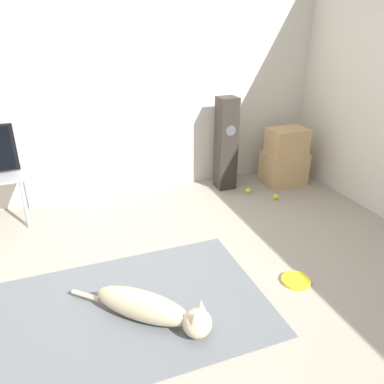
{
  "coord_description": "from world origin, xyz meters",
  "views": [
    {
      "loc": [
        -0.49,
        -2.01,
        1.87
      ],
      "look_at": [
        0.59,
        0.87,
        0.45
      ],
      "focal_mm": 35.0,
      "sensor_mm": 36.0,
      "label": 1
    }
  ],
  "objects_px": {
    "cardboard_box_lower": "(284,168)",
    "tennis_ball_by_boxes": "(276,197)",
    "floor_speaker": "(226,144)",
    "dog": "(152,309)",
    "cardboard_box_upper": "(287,141)",
    "tennis_ball_near_speaker": "(248,191)",
    "frisbee": "(296,280)"
  },
  "relations": [
    {
      "from": "dog",
      "to": "tennis_ball_near_speaker",
      "type": "relative_size",
      "value": 12.53
    },
    {
      "from": "cardboard_box_lower",
      "to": "floor_speaker",
      "type": "bearing_deg",
      "value": 168.3
    },
    {
      "from": "frisbee",
      "to": "floor_speaker",
      "type": "relative_size",
      "value": 0.21
    },
    {
      "from": "dog",
      "to": "tennis_ball_by_boxes",
      "type": "bearing_deg",
      "value": 36.85
    },
    {
      "from": "floor_speaker",
      "to": "tennis_ball_near_speaker",
      "type": "bearing_deg",
      "value": -55.84
    },
    {
      "from": "dog",
      "to": "cardboard_box_upper",
      "type": "distance_m",
      "value": 2.79
    },
    {
      "from": "cardboard_box_upper",
      "to": "tennis_ball_by_boxes",
      "type": "height_order",
      "value": "cardboard_box_upper"
    },
    {
      "from": "cardboard_box_lower",
      "to": "tennis_ball_near_speaker",
      "type": "distance_m",
      "value": 0.59
    },
    {
      "from": "cardboard_box_lower",
      "to": "cardboard_box_upper",
      "type": "bearing_deg",
      "value": -98.32
    },
    {
      "from": "floor_speaker",
      "to": "tennis_ball_near_speaker",
      "type": "distance_m",
      "value": 0.61
    },
    {
      "from": "frisbee",
      "to": "tennis_ball_near_speaker",
      "type": "relative_size",
      "value": 3.48
    },
    {
      "from": "frisbee",
      "to": "floor_speaker",
      "type": "xyz_separation_m",
      "value": [
        0.25,
        1.87,
        0.53
      ]
    },
    {
      "from": "frisbee",
      "to": "tennis_ball_near_speaker",
      "type": "xyz_separation_m",
      "value": [
        0.44,
        1.6,
        0.02
      ]
    },
    {
      "from": "frisbee",
      "to": "cardboard_box_upper",
      "type": "distance_m",
      "value": 2.04
    },
    {
      "from": "frisbee",
      "to": "tennis_ball_by_boxes",
      "type": "distance_m",
      "value": 1.49
    },
    {
      "from": "frisbee",
      "to": "cardboard_box_lower",
      "type": "height_order",
      "value": "cardboard_box_lower"
    },
    {
      "from": "floor_speaker",
      "to": "dog",
      "type": "bearing_deg",
      "value": -126.83
    },
    {
      "from": "tennis_ball_by_boxes",
      "to": "tennis_ball_near_speaker",
      "type": "relative_size",
      "value": 1.0
    },
    {
      "from": "cardboard_box_lower",
      "to": "tennis_ball_by_boxes",
      "type": "relative_size",
      "value": 7.61
    },
    {
      "from": "tennis_ball_near_speaker",
      "to": "floor_speaker",
      "type": "bearing_deg",
      "value": 124.16
    },
    {
      "from": "cardboard_box_lower",
      "to": "floor_speaker",
      "type": "xyz_separation_m",
      "value": [
        -0.73,
        0.15,
        0.34
      ]
    },
    {
      "from": "cardboard_box_lower",
      "to": "tennis_ball_by_boxes",
      "type": "bearing_deg",
      "value": -131.09
    },
    {
      "from": "frisbee",
      "to": "cardboard_box_upper",
      "type": "relative_size",
      "value": 0.52
    },
    {
      "from": "cardboard_box_upper",
      "to": "tennis_ball_near_speaker",
      "type": "relative_size",
      "value": 6.76
    },
    {
      "from": "cardboard_box_lower",
      "to": "cardboard_box_upper",
      "type": "relative_size",
      "value": 1.13
    },
    {
      "from": "dog",
      "to": "tennis_ball_by_boxes",
      "type": "distance_m",
      "value": 2.27
    },
    {
      "from": "dog",
      "to": "cardboard_box_lower",
      "type": "xyz_separation_m",
      "value": [
        2.15,
        1.74,
        0.08
      ]
    },
    {
      "from": "dog",
      "to": "cardboard_box_lower",
      "type": "height_order",
      "value": "cardboard_box_lower"
    },
    {
      "from": "frisbee",
      "to": "tennis_ball_by_boxes",
      "type": "bearing_deg",
      "value": 63.88
    },
    {
      "from": "floor_speaker",
      "to": "tennis_ball_by_boxes",
      "type": "height_order",
      "value": "floor_speaker"
    },
    {
      "from": "frisbee",
      "to": "cardboard_box_lower",
      "type": "xyz_separation_m",
      "value": [
        0.99,
        1.71,
        0.19
      ]
    },
    {
      "from": "dog",
      "to": "tennis_ball_by_boxes",
      "type": "relative_size",
      "value": 12.53
    }
  ]
}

